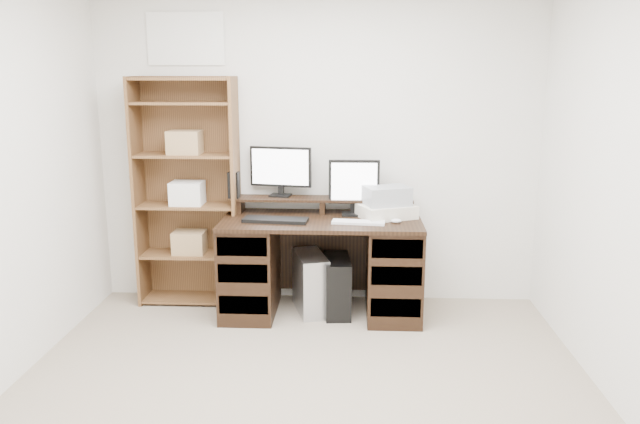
# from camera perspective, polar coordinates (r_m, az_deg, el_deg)

# --- Properties ---
(room) EXTENTS (3.54, 4.04, 2.54)m
(room) POSITION_cam_1_polar(r_m,az_deg,el_deg) (3.00, -2.33, 1.46)
(room) COLOR gray
(room) RESTS_ON ground
(desk) EXTENTS (1.50, 0.70, 0.75)m
(desk) POSITION_cam_1_polar(r_m,az_deg,el_deg) (4.79, 0.13, -4.81)
(desk) COLOR black
(desk) RESTS_ON ground
(riser_shelf) EXTENTS (1.40, 0.22, 0.12)m
(riser_shelf) POSITION_cam_1_polar(r_m,az_deg,el_deg) (4.88, 0.24, 1.01)
(riser_shelf) COLOR black
(riser_shelf) RESTS_ON desk
(monitor_wide) EXTENTS (0.49, 0.15, 0.39)m
(monitor_wide) POSITION_cam_1_polar(r_m,az_deg,el_deg) (4.92, -3.62, 3.97)
(monitor_wide) COLOR black
(monitor_wide) RESTS_ON riser_shelf
(monitor_small) EXTENTS (0.39, 0.15, 0.43)m
(monitor_small) POSITION_cam_1_polar(r_m,az_deg,el_deg) (4.79, 3.13, 2.47)
(monitor_small) COLOR black
(monitor_small) RESTS_ON desk
(speaker) EXTENTS (0.09, 0.09, 0.20)m
(speaker) POSITION_cam_1_polar(r_m,az_deg,el_deg) (4.90, -7.88, 2.47)
(speaker) COLOR black
(speaker) RESTS_ON riser_shelf
(keyboard_black) EXTENTS (0.49, 0.21, 0.03)m
(keyboard_black) POSITION_cam_1_polar(r_m,az_deg,el_deg) (4.61, -4.09, -0.73)
(keyboard_black) COLOR black
(keyboard_black) RESTS_ON desk
(keyboard_white) EXTENTS (0.39, 0.15, 0.02)m
(keyboard_white) POSITION_cam_1_polar(r_m,az_deg,el_deg) (4.56, 3.53, -0.94)
(keyboard_white) COLOR white
(keyboard_white) RESTS_ON desk
(mouse) EXTENTS (0.09, 0.07, 0.03)m
(mouse) POSITION_cam_1_polar(r_m,az_deg,el_deg) (4.60, 6.98, -0.81)
(mouse) COLOR silver
(mouse) RESTS_ON desk
(printer) EXTENTS (0.48, 0.43, 0.10)m
(printer) POSITION_cam_1_polar(r_m,az_deg,el_deg) (4.76, 6.10, 0.08)
(printer) COLOR beige
(printer) RESTS_ON desk
(basket) EXTENTS (0.38, 0.32, 0.14)m
(basket) POSITION_cam_1_polar(r_m,az_deg,el_deg) (4.73, 6.13, 1.49)
(basket) COLOR gray
(basket) RESTS_ON printer
(tower_silver) EXTENTS (0.32, 0.50, 0.46)m
(tower_silver) POSITION_cam_1_polar(r_m,az_deg,el_deg) (4.88, -0.88, -6.48)
(tower_silver) COLOR #ACAEB3
(tower_silver) RESTS_ON ground
(tower_black) EXTENTS (0.23, 0.46, 0.44)m
(tower_black) POSITION_cam_1_polar(r_m,az_deg,el_deg) (4.85, 1.57, -6.74)
(tower_black) COLOR black
(tower_black) RESTS_ON ground
(bookshelf) EXTENTS (0.80, 0.30, 1.80)m
(bookshelf) POSITION_cam_1_polar(r_m,az_deg,el_deg) (5.03, -11.98, 1.96)
(bookshelf) COLOR brown
(bookshelf) RESTS_ON ground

